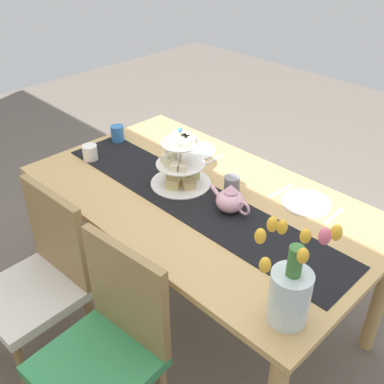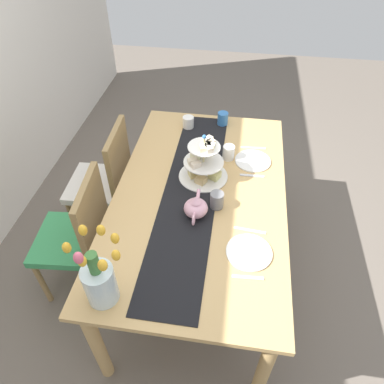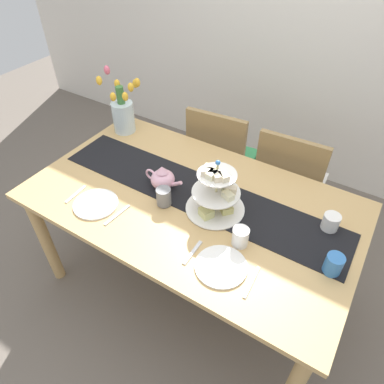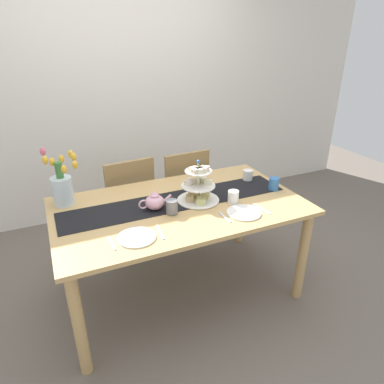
{
  "view_description": "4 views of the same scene",
  "coord_description": "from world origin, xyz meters",
  "px_view_note": "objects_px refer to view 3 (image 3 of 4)",
  "views": [
    {
      "loc": [
        -1.26,
        1.31,
        1.96
      ],
      "look_at": [
        0.02,
        0.04,
        0.79
      ],
      "focal_mm": 42.52,
      "sensor_mm": 36.0,
      "label": 1
    },
    {
      "loc": [
        -1.48,
        -0.18,
        2.19
      ],
      "look_at": [
        -0.05,
        0.04,
        0.81
      ],
      "focal_mm": 33.02,
      "sensor_mm": 36.0,
      "label": 2
    },
    {
      "loc": [
        0.71,
        -1.13,
        2.01
      ],
      "look_at": [
        0.02,
        -0.03,
        0.84
      ],
      "focal_mm": 32.63,
      "sensor_mm": 36.0,
      "label": 3
    },
    {
      "loc": [
        -0.8,
        -1.98,
        1.85
      ],
      "look_at": [
        0.07,
        -0.05,
        0.87
      ],
      "focal_mm": 32.02,
      "sensor_mm": 36.0,
      "label": 4
    }
  ],
  "objects_px": {
    "chair_right": "(289,182)",
    "fork_left": "(76,194)",
    "teapot": "(163,179)",
    "dinner_plate_right": "(221,266)",
    "knife_right": "(252,282)",
    "fork_right": "(193,252)",
    "tiered_cake_stand": "(216,194)",
    "dining_table": "(191,212)",
    "mug_white_text": "(240,237)",
    "mug_grey": "(164,197)",
    "cream_jug": "(331,222)",
    "mug_orange": "(334,264)",
    "tulip_vase": "(123,112)",
    "knife_left": "(117,215)",
    "dinner_plate_left": "(96,204)",
    "chair_left": "(220,157)"
  },
  "relations": [
    {
      "from": "tulip_vase",
      "to": "cream_jug",
      "type": "distance_m",
      "value": 1.41
    },
    {
      "from": "dinner_plate_left",
      "to": "fork_left",
      "type": "bearing_deg",
      "value": 180.0
    },
    {
      "from": "dining_table",
      "to": "tiered_cake_stand",
      "type": "distance_m",
      "value": 0.25
    },
    {
      "from": "tulip_vase",
      "to": "chair_right",
      "type": "bearing_deg",
      "value": 20.36
    },
    {
      "from": "chair_right",
      "to": "mug_orange",
      "type": "height_order",
      "value": "chair_right"
    },
    {
      "from": "knife_left",
      "to": "fork_right",
      "type": "distance_m",
      "value": 0.44
    },
    {
      "from": "dining_table",
      "to": "knife_left",
      "type": "bearing_deg",
      "value": -129.83
    },
    {
      "from": "fork_right",
      "to": "fork_left",
      "type": "bearing_deg",
      "value": 180.0
    },
    {
      "from": "tiered_cake_stand",
      "to": "teapot",
      "type": "height_order",
      "value": "tiered_cake_stand"
    },
    {
      "from": "teapot",
      "to": "dinner_plate_right",
      "type": "xyz_separation_m",
      "value": [
        0.52,
        -0.3,
        -0.05
      ]
    },
    {
      "from": "dinner_plate_right",
      "to": "fork_right",
      "type": "relative_size",
      "value": 1.53
    },
    {
      "from": "dining_table",
      "to": "knife_right",
      "type": "distance_m",
      "value": 0.58
    },
    {
      "from": "tulip_vase",
      "to": "dinner_plate_left",
      "type": "relative_size",
      "value": 1.84
    },
    {
      "from": "fork_right",
      "to": "tulip_vase",
      "type": "bearing_deg",
      "value": 145.58
    },
    {
      "from": "dining_table",
      "to": "knife_right",
      "type": "bearing_deg",
      "value": -31.52
    },
    {
      "from": "chair_right",
      "to": "fork_left",
      "type": "bearing_deg",
      "value": -130.02
    },
    {
      "from": "dining_table",
      "to": "dinner_plate_right",
      "type": "relative_size",
      "value": 7.49
    },
    {
      "from": "fork_right",
      "to": "knife_right",
      "type": "distance_m",
      "value": 0.29
    },
    {
      "from": "chair_left",
      "to": "cream_jug",
      "type": "xyz_separation_m",
      "value": [
        0.87,
        -0.55,
        0.3
      ]
    },
    {
      "from": "knife_right",
      "to": "dinner_plate_left",
      "type": "bearing_deg",
      "value": 180.0
    },
    {
      "from": "mug_grey",
      "to": "dinner_plate_left",
      "type": "bearing_deg",
      "value": -147.07
    },
    {
      "from": "mug_grey",
      "to": "cream_jug",
      "type": "bearing_deg",
      "value": 20.16
    },
    {
      "from": "knife_right",
      "to": "tiered_cake_stand",
      "type": "bearing_deg",
      "value": 138.78
    },
    {
      "from": "knife_left",
      "to": "fork_right",
      "type": "height_order",
      "value": "same"
    },
    {
      "from": "teapot",
      "to": "chair_right",
      "type": "bearing_deg",
      "value": 55.38
    },
    {
      "from": "fork_left",
      "to": "mug_white_text",
      "type": "xyz_separation_m",
      "value": [
        0.89,
        0.16,
        0.04
      ]
    },
    {
      "from": "teapot",
      "to": "knife_right",
      "type": "distance_m",
      "value": 0.73
    },
    {
      "from": "tiered_cake_stand",
      "to": "tulip_vase",
      "type": "xyz_separation_m",
      "value": [
        -0.87,
        0.33,
        0.03
      ]
    },
    {
      "from": "tiered_cake_stand",
      "to": "dinner_plate_left",
      "type": "height_order",
      "value": "tiered_cake_stand"
    },
    {
      "from": "cream_jug",
      "to": "mug_grey",
      "type": "xyz_separation_m",
      "value": [
        -0.77,
        -0.28,
        0.01
      ]
    },
    {
      "from": "cream_jug",
      "to": "dinner_plate_right",
      "type": "relative_size",
      "value": 0.37
    },
    {
      "from": "dining_table",
      "to": "chair_right",
      "type": "distance_m",
      "value": 0.81
    },
    {
      "from": "mug_white_text",
      "to": "tulip_vase",
      "type": "bearing_deg",
      "value": 156.33
    },
    {
      "from": "dining_table",
      "to": "mug_orange",
      "type": "height_order",
      "value": "mug_orange"
    },
    {
      "from": "cream_jug",
      "to": "knife_left",
      "type": "distance_m",
      "value": 1.03
    },
    {
      "from": "tulip_vase",
      "to": "mug_orange",
      "type": "relative_size",
      "value": 4.46
    },
    {
      "from": "cream_jug",
      "to": "dinner_plate_right",
      "type": "distance_m",
      "value": 0.58
    },
    {
      "from": "teapot",
      "to": "dinner_plate_right",
      "type": "relative_size",
      "value": 1.04
    },
    {
      "from": "knife_left",
      "to": "mug_grey",
      "type": "xyz_separation_m",
      "value": [
        0.15,
        0.19,
        0.05
      ]
    },
    {
      "from": "dinner_plate_left",
      "to": "tiered_cake_stand",
      "type": "bearing_deg",
      "value": 29.17
    },
    {
      "from": "tiered_cake_stand",
      "to": "mug_grey",
      "type": "distance_m",
      "value": 0.27
    },
    {
      "from": "chair_right",
      "to": "dinner_plate_right",
      "type": "relative_size",
      "value": 3.96
    },
    {
      "from": "tulip_vase",
      "to": "dinner_plate_left",
      "type": "xyz_separation_m",
      "value": [
        0.33,
        -0.63,
        -0.13
      ]
    },
    {
      "from": "chair_right",
      "to": "mug_white_text",
      "type": "bearing_deg",
      "value": -87.95
    },
    {
      "from": "cream_jug",
      "to": "knife_right",
      "type": "bearing_deg",
      "value": -111.37
    },
    {
      "from": "fork_left",
      "to": "knife_right",
      "type": "height_order",
      "value": "same"
    },
    {
      "from": "knife_right",
      "to": "mug_white_text",
      "type": "xyz_separation_m",
      "value": [
        -0.14,
        0.16,
        0.04
      ]
    },
    {
      "from": "teapot",
      "to": "fork_right",
      "type": "bearing_deg",
      "value": -38.4
    },
    {
      "from": "fork_right",
      "to": "dining_table",
      "type": "bearing_deg",
      "value": 123.26
    },
    {
      "from": "dining_table",
      "to": "teapot",
      "type": "bearing_deg",
      "value": 180.0
    }
  ]
}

